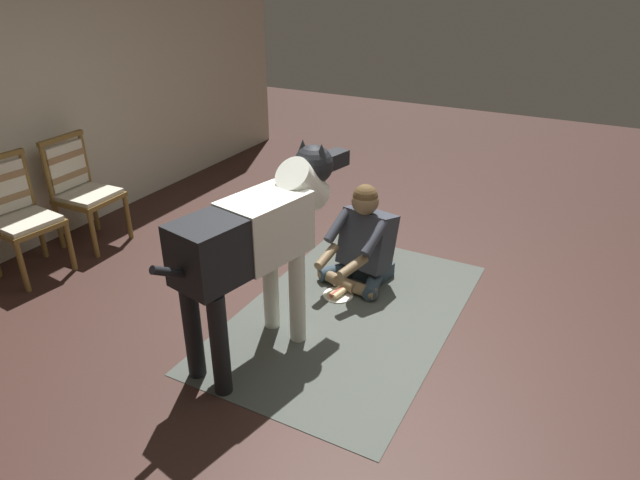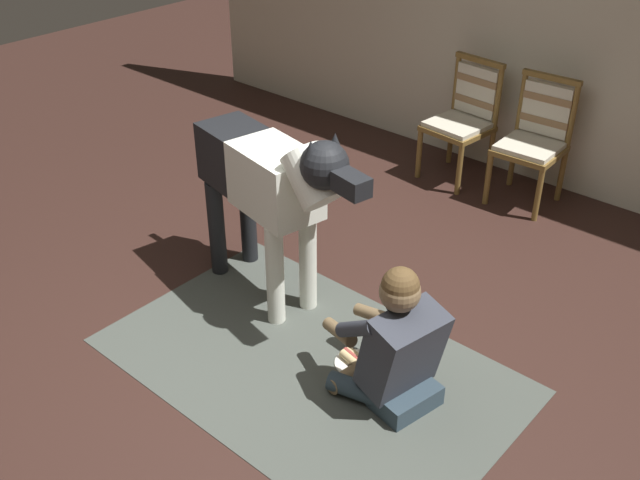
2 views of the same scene
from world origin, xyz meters
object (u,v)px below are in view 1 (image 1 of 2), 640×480
object	(u,v)px
large_dog	(258,236)
person_sitting_on_floor	(363,243)
dining_chair_right_of_pair	(80,186)
hot_dog_on_plate	(338,293)
dining_chair_left_of_pair	(17,211)

from	to	relation	value
large_dog	person_sitting_on_floor	bearing A→B (deg)	-11.28
dining_chair_right_of_pair	large_dog	bearing A→B (deg)	-104.09
dining_chair_right_of_pair	person_sitting_on_floor	distance (m)	2.58
dining_chair_right_of_pair	large_dog	distance (m)	2.38
hot_dog_on_plate	dining_chair_left_of_pair	bearing A→B (deg)	109.11
dining_chair_right_of_pair	hot_dog_on_plate	xyz separation A→B (m)	(0.22, -2.45, -0.52)
dining_chair_right_of_pair	person_sitting_on_floor	size ratio (longest dim) A/B	1.19
dining_chair_right_of_pair	dining_chair_left_of_pair	bearing A→B (deg)	-179.97
hot_dog_on_plate	dining_chair_right_of_pair	bearing A→B (deg)	95.20
person_sitting_on_floor	hot_dog_on_plate	distance (m)	0.44
person_sitting_on_floor	large_dog	size ratio (longest dim) A/B	0.52
person_sitting_on_floor	hot_dog_on_plate	size ratio (longest dim) A/B	3.51
large_dog	dining_chair_right_of_pair	bearing A→B (deg)	75.91
dining_chair_left_of_pair	large_dog	xyz separation A→B (m)	(0.05, -2.29, 0.29)
dining_chair_left_of_pair	hot_dog_on_plate	xyz separation A→B (m)	(0.85, -2.45, -0.52)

